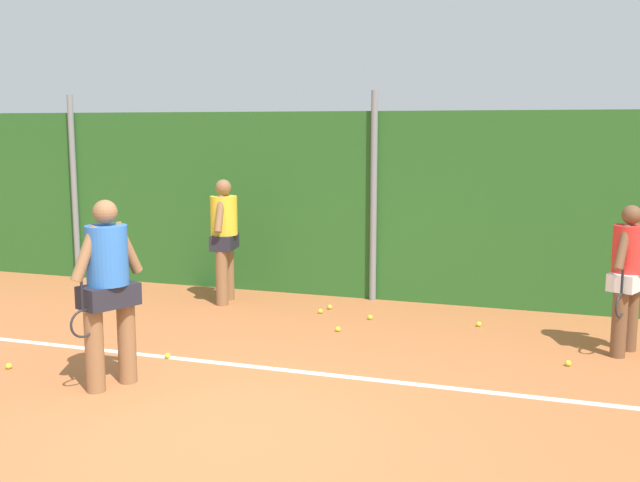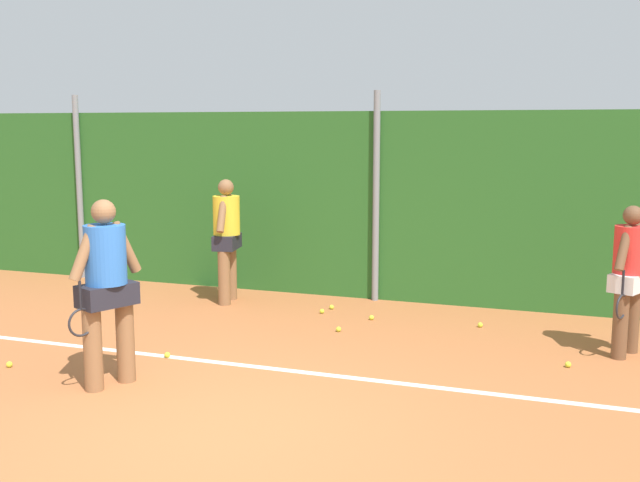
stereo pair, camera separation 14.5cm
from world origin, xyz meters
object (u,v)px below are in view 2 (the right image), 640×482
(tennis_ball_0, at_px, (322,311))
(tennis_ball_5, at_px, (371,318))
(player_foreground_near, at_px, (106,283))
(player_backcourt_far, at_px, (227,234))
(player_midcourt, at_px, (629,273))
(tennis_ball_4, at_px, (332,307))
(tennis_ball_7, at_px, (9,364))
(tennis_ball_8, at_px, (480,325))
(tennis_ball_3, at_px, (167,355))
(tennis_ball_10, at_px, (339,329))
(tennis_ball_9, at_px, (568,365))

(tennis_ball_0, relative_size, tennis_ball_5, 1.00)
(player_foreground_near, relative_size, player_backcourt_far, 1.03)
(player_midcourt, xyz_separation_m, tennis_ball_4, (-3.85, 0.94, -0.93))
(tennis_ball_7, distance_m, tennis_ball_8, 5.72)
(tennis_ball_5, xyz_separation_m, tennis_ball_8, (1.44, 0.10, 0.00))
(tennis_ball_0, height_order, tennis_ball_3, same)
(tennis_ball_5, distance_m, tennis_ball_10, 0.75)
(tennis_ball_7, height_order, tennis_ball_10, same)
(tennis_ball_4, distance_m, tennis_ball_5, 0.79)
(tennis_ball_0, relative_size, tennis_ball_10, 1.00)
(player_foreground_near, xyz_separation_m, tennis_ball_4, (1.12, 3.75, -1.03))
(player_midcourt, relative_size, tennis_ball_10, 26.16)
(tennis_ball_8, bearing_deg, tennis_ball_5, -175.87)
(tennis_ball_5, bearing_deg, player_backcourt_far, 172.40)
(tennis_ball_0, relative_size, tennis_ball_4, 1.00)
(player_backcourt_far, bearing_deg, tennis_ball_0, 72.41)
(player_midcourt, bearing_deg, tennis_ball_10, -63.09)
(tennis_ball_0, bearing_deg, tennis_ball_8, -0.09)
(player_midcourt, height_order, tennis_ball_0, player_midcourt)
(tennis_ball_5, bearing_deg, tennis_ball_0, 171.80)
(tennis_ball_3, bearing_deg, tennis_ball_4, 69.16)
(tennis_ball_7, distance_m, tennis_ball_9, 6.09)
(player_midcourt, bearing_deg, player_backcourt_far, -74.59)
(tennis_ball_8, bearing_deg, tennis_ball_3, -142.08)
(player_midcourt, distance_m, player_backcourt_far, 5.53)
(tennis_ball_5, xyz_separation_m, tennis_ball_10, (-0.24, -0.71, 0.00))
(tennis_ball_4, relative_size, tennis_ball_9, 1.00)
(tennis_ball_3, bearing_deg, player_backcourt_far, 101.74)
(tennis_ball_4, relative_size, tennis_ball_7, 1.00)
(player_backcourt_far, relative_size, tennis_ball_9, 27.76)
(player_midcourt, bearing_deg, tennis_ball_3, -45.21)
(player_foreground_near, height_order, tennis_ball_8, player_foreground_near)
(tennis_ball_3, bearing_deg, tennis_ball_7, -149.24)
(tennis_ball_0, bearing_deg, player_foreground_near, -107.04)
(player_midcourt, height_order, tennis_ball_4, player_midcourt)
(player_backcourt_far, height_order, tennis_ball_9, player_backcourt_far)
(tennis_ball_7, relative_size, tennis_ball_9, 1.00)
(tennis_ball_7, bearing_deg, player_backcourt_far, 75.89)
(player_foreground_near, relative_size, tennis_ball_7, 28.72)
(player_midcourt, height_order, tennis_ball_8, player_midcourt)
(player_foreground_near, height_order, player_backcourt_far, player_foreground_near)
(tennis_ball_3, bearing_deg, tennis_ball_0, 68.13)
(player_midcourt, xyz_separation_m, tennis_ball_7, (-6.35, -2.69, -0.93))
(player_foreground_near, bearing_deg, tennis_ball_7, -71.22)
(tennis_ball_3, height_order, tennis_ball_7, same)
(tennis_ball_0, relative_size, tennis_ball_3, 1.00)
(tennis_ball_4, distance_m, tennis_ball_10, 1.18)
(player_foreground_near, distance_m, tennis_ball_7, 1.73)
(player_midcourt, relative_size, tennis_ball_7, 26.16)
(player_foreground_near, relative_size, tennis_ball_4, 28.72)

